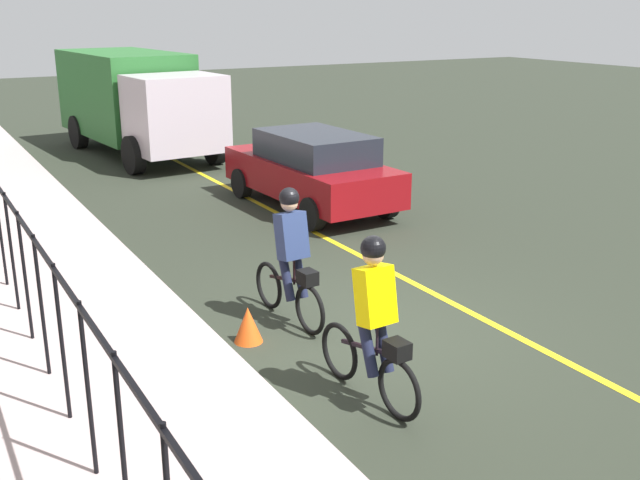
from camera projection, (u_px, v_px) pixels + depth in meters
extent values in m
plane|color=#282E24|center=(363.00, 331.00, 9.67)|extent=(80.00, 80.00, 0.00)
cube|color=yellow|center=(460.00, 307.00, 10.43)|extent=(36.00, 0.12, 0.01)
cube|color=#B19D9C|center=(97.00, 389.00, 8.05)|extent=(40.00, 3.20, 0.15)
cylinder|color=black|center=(123.00, 453.00, 5.37)|extent=(0.04, 0.04, 1.60)
cylinder|color=black|center=(88.00, 390.00, 6.24)|extent=(0.04, 0.04, 1.60)
cylinder|color=black|center=(62.00, 343.00, 7.12)|extent=(0.04, 0.04, 1.60)
cylinder|color=black|center=(41.00, 306.00, 7.99)|extent=(0.04, 0.04, 1.60)
cylinder|color=black|center=(25.00, 276.00, 8.87)|extent=(0.04, 0.04, 1.60)
cylinder|color=black|center=(12.00, 252.00, 9.75)|extent=(0.04, 0.04, 1.60)
cylinder|color=black|center=(0.00, 232.00, 10.62)|extent=(0.04, 0.04, 1.60)
cube|color=black|center=(25.00, 226.00, 8.21)|extent=(15.83, 0.04, 0.04)
torus|color=black|center=(339.00, 351.00, 8.35)|extent=(0.66, 0.10, 0.66)
torus|color=black|center=(399.00, 390.00, 7.52)|extent=(0.66, 0.10, 0.66)
cube|color=black|center=(368.00, 348.00, 7.86)|extent=(0.93, 0.10, 0.24)
cylinder|color=black|center=(377.00, 340.00, 7.70)|extent=(0.03, 0.03, 0.35)
cube|color=#F8DE02|center=(375.00, 295.00, 7.60)|extent=(0.36, 0.38, 0.63)
sphere|color=tan|center=(373.00, 255.00, 7.51)|extent=(0.22, 0.22, 0.22)
sphere|color=black|center=(373.00, 248.00, 7.49)|extent=(0.26, 0.26, 0.26)
cylinder|color=#191E38|center=(367.00, 346.00, 7.68)|extent=(0.34, 0.14, 0.65)
cylinder|color=#191E38|center=(383.00, 341.00, 7.79)|extent=(0.34, 0.14, 0.65)
cube|color=black|center=(397.00, 350.00, 7.43)|extent=(0.25, 0.22, 0.18)
torus|color=black|center=(269.00, 285.00, 10.33)|extent=(0.66, 0.10, 0.66)
torus|color=black|center=(310.00, 310.00, 9.49)|extent=(0.66, 0.10, 0.66)
cube|color=black|center=(288.00, 279.00, 9.84)|extent=(0.93, 0.10, 0.24)
cylinder|color=black|center=(294.00, 272.00, 9.67)|extent=(0.03, 0.03, 0.35)
cube|color=navy|center=(292.00, 236.00, 9.57)|extent=(0.36, 0.38, 0.63)
sphere|color=tan|center=(289.00, 203.00, 9.49)|extent=(0.22, 0.22, 0.22)
sphere|color=black|center=(289.00, 198.00, 9.46)|extent=(0.26, 0.26, 0.26)
cylinder|color=#191E38|center=(286.00, 276.00, 9.66)|extent=(0.34, 0.14, 0.65)
cylinder|color=#191E38|center=(299.00, 273.00, 9.76)|extent=(0.34, 0.14, 0.65)
cube|color=black|center=(308.00, 277.00, 9.41)|extent=(0.25, 0.22, 0.18)
cube|color=maroon|center=(310.00, 176.00, 15.43)|extent=(4.46, 1.96, 0.70)
cube|color=#1E232D|center=(315.00, 147.00, 15.08)|extent=(2.52, 1.68, 0.56)
cylinder|color=black|center=(242.00, 183.00, 16.32)|extent=(0.65, 0.24, 0.64)
cylinder|color=black|center=(309.00, 174.00, 17.18)|extent=(0.65, 0.24, 0.64)
cylinder|color=black|center=(313.00, 214.00, 13.89)|extent=(0.65, 0.24, 0.64)
cylinder|color=black|center=(386.00, 202.00, 14.75)|extent=(0.65, 0.24, 0.64)
cube|color=#27652A|center=(125.00, 93.00, 21.38)|extent=(4.96, 2.82, 2.30)
cube|color=silver|center=(176.00, 114.00, 18.76)|extent=(2.01, 2.36, 1.90)
cylinder|color=black|center=(215.00, 146.00, 19.76)|extent=(0.98, 0.39, 0.96)
cylinder|color=black|center=(134.00, 155.00, 18.54)|extent=(0.98, 0.39, 0.96)
cylinder|color=black|center=(150.00, 125.00, 23.17)|extent=(0.98, 0.39, 0.96)
cylinder|color=black|center=(78.00, 132.00, 21.95)|extent=(0.98, 0.39, 0.96)
cone|color=#EF5317|center=(248.00, 325.00, 9.30)|extent=(0.36, 0.36, 0.46)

